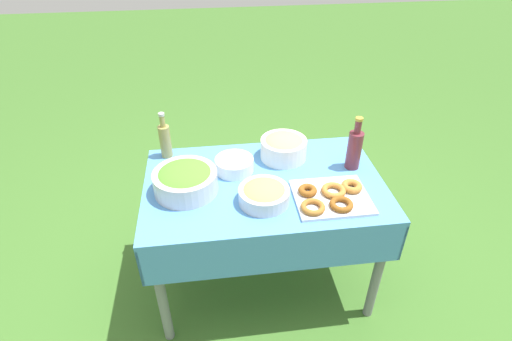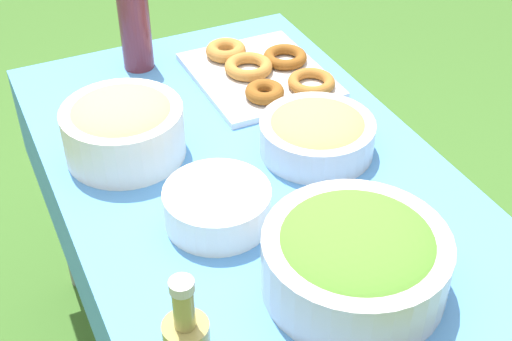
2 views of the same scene
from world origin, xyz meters
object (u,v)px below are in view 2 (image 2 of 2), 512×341
object	(u,v)px
donut_platter	(262,72)
fruit_bowl	(317,133)
pasta_bowl	(123,127)
wine_bottle	(135,24)
salad_bowl	(355,257)
plate_stack	(217,206)

from	to	relation	value
donut_platter	fruit_bowl	world-z (taller)	fruit_bowl
pasta_bowl	wine_bottle	size ratio (longest dim) A/B	0.85
donut_platter	wine_bottle	xyz separation A→B (m)	(0.19, 0.26, 0.10)
salad_bowl	plate_stack	distance (m)	0.29
plate_stack	wine_bottle	bearing A→B (deg)	-4.35
plate_stack	wine_bottle	size ratio (longest dim) A/B	0.68
salad_bowl	plate_stack	size ratio (longest dim) A/B	1.55
salad_bowl	pasta_bowl	size ratio (longest dim) A/B	1.24
wine_bottle	fruit_bowl	size ratio (longest dim) A/B	1.21
pasta_bowl	fruit_bowl	xyz separation A→B (m)	(-0.16, -0.37, -0.02)
wine_bottle	fruit_bowl	bearing A→B (deg)	-155.82
donut_platter	wine_bottle	size ratio (longest dim) A/B	1.23
fruit_bowl	donut_platter	bearing A→B (deg)	-4.76
donut_platter	wine_bottle	bearing A→B (deg)	53.55
wine_bottle	pasta_bowl	bearing A→B (deg)	158.01
donut_platter	fruit_bowl	distance (m)	0.32
donut_platter	plate_stack	size ratio (longest dim) A/B	1.80
fruit_bowl	plate_stack	bearing A→B (deg)	112.98
wine_bottle	donut_platter	bearing A→B (deg)	-126.45
wine_bottle	fruit_bowl	distance (m)	0.56
salad_bowl	wine_bottle	bearing A→B (deg)	6.16
salad_bowl	plate_stack	xyz separation A→B (m)	(0.25, 0.14, -0.03)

